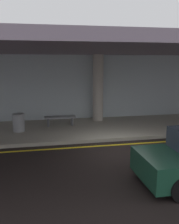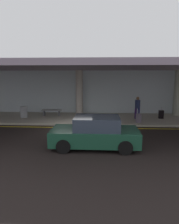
# 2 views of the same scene
# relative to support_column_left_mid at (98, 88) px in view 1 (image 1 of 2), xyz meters

# --- Properties ---
(ground_plane) EXTENTS (60.00, 60.00, 0.00)m
(ground_plane) POSITION_rel_support_column_left_mid_xyz_m (0.00, -4.50, -1.97)
(ground_plane) COLOR black
(sidewalk) EXTENTS (26.00, 4.20, 0.15)m
(sidewalk) POSITION_rel_support_column_left_mid_xyz_m (0.00, -1.40, -1.90)
(sidewalk) COLOR #A09B8A
(sidewalk) RESTS_ON ground
(lane_stripe_yellow) EXTENTS (26.00, 0.14, 0.01)m
(lane_stripe_yellow) POSITION_rel_support_column_left_mid_xyz_m (0.00, -3.95, -1.97)
(lane_stripe_yellow) COLOR yellow
(lane_stripe_yellow) RESTS_ON ground
(support_column_left_mid) EXTENTS (0.59, 0.59, 3.65)m
(support_column_left_mid) POSITION_rel_support_column_left_mid_xyz_m (0.00, 0.00, 0.00)
(support_column_left_mid) COLOR #A69C91
(support_column_left_mid) RESTS_ON sidewalk
(ceiling_overhang) EXTENTS (28.00, 13.20, 0.30)m
(ceiling_overhang) POSITION_rel_support_column_left_mid_xyz_m (0.00, -1.90, 1.97)
(ceiling_overhang) COLOR gray
(ceiling_overhang) RESTS_ON support_column_far_left
(terminal_back_wall) EXTENTS (26.00, 0.30, 3.80)m
(terminal_back_wall) POSITION_rel_support_column_left_mid_xyz_m (0.00, 0.85, -0.07)
(terminal_back_wall) COLOR #ABB7BC
(terminal_back_wall) RESTS_ON ground
(bench_metal) EXTENTS (1.60, 0.50, 0.48)m
(bench_metal) POSITION_rel_support_column_left_mid_xyz_m (-2.20, -0.79, -1.47)
(bench_metal) COLOR slate
(bench_metal) RESTS_ON sidewalk
(trash_bin_steel) EXTENTS (0.56, 0.56, 0.85)m
(trash_bin_steel) POSITION_rel_support_column_left_mid_xyz_m (-4.21, -1.53, -1.40)
(trash_bin_steel) COLOR gray
(trash_bin_steel) RESTS_ON sidewalk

